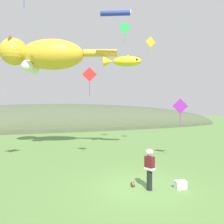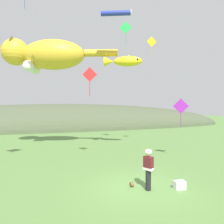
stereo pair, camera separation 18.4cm
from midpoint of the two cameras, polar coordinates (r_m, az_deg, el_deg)
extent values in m
plane|color=#5B8442|center=(10.41, 7.88, -19.08)|extent=(120.00, 120.00, 0.00)
ellipsoid|color=#4C563D|center=(37.51, -11.65, -4.11)|extent=(61.52, 13.34, 8.09)
cylinder|color=black|center=(10.09, 10.00, -17.12)|extent=(0.24, 0.24, 0.88)
cube|color=#59191E|center=(9.88, 10.02, -13.05)|extent=(0.38, 0.46, 0.60)
cube|color=white|center=(9.94, 10.01, -14.39)|extent=(0.41, 0.49, 0.10)
sphere|color=beige|center=(9.78, 10.03, -10.72)|extent=(0.20, 0.20, 0.20)
cylinder|color=silver|center=(9.76, 10.03, -10.21)|extent=(0.30, 0.30, 0.09)
cylinder|color=silver|center=(9.75, 10.03, -9.86)|extent=(0.20, 0.20, 0.07)
cylinder|color=olive|center=(10.46, 5.67, -18.33)|extent=(0.10, 0.17, 0.17)
cylinder|color=brown|center=(10.44, 5.39, -18.37)|extent=(0.02, 0.22, 0.22)
cylinder|color=brown|center=(10.48, 5.94, -18.30)|extent=(0.02, 0.22, 0.22)
cube|color=white|center=(10.62, 17.73, -17.86)|extent=(0.51, 0.36, 0.30)
cube|color=white|center=(10.56, 17.74, -16.93)|extent=(0.52, 0.37, 0.06)
ellipsoid|color=gold|center=(19.39, -14.76, 14.26)|extent=(5.84, 4.35, 2.48)
ellipsoid|color=white|center=(19.36, -15.48, 12.92)|extent=(3.70, 2.57, 1.37)
sphere|color=gold|center=(20.56, -23.69, 14.15)|extent=(2.24, 2.24, 2.24)
cone|color=#503E10|center=(20.22, -24.50, 16.74)|extent=(1.02, 1.02, 0.75)
cone|color=#503E10|center=(21.29, -22.98, 15.96)|extent=(1.02, 1.02, 0.75)
sphere|color=white|center=(19.08, -20.77, 11.19)|extent=(0.89, 0.89, 0.89)
sphere|color=white|center=(20.46, -19.14, 10.54)|extent=(0.89, 0.89, 0.89)
cylinder|color=gold|center=(18.72, -2.59, 15.16)|extent=(2.77, 1.49, 0.60)
ellipsoid|color=yellow|center=(18.23, 4.47, 13.09)|extent=(2.50, 1.73, 0.83)
cone|color=yellow|center=(18.31, -0.53, 13.04)|extent=(1.02, 1.06, 0.83)
cone|color=yellow|center=(18.30, 4.69, 14.16)|extent=(0.51, 0.51, 0.39)
sphere|color=black|center=(17.97, 6.95, 13.47)|extent=(0.19, 0.19, 0.19)
cylinder|color=#2633A5|center=(17.23, 1.36, 24.39)|extent=(2.14, 1.17, 0.36)
torus|color=white|center=(17.21, 5.32, 24.42)|extent=(0.22, 0.43, 0.44)
cube|color=#1A3E97|center=(16.25, -21.54, 25.34)|extent=(0.03, 0.02, 0.90)
cube|color=green|center=(20.52, 3.88, 21.13)|extent=(1.02, 0.44, 1.10)
cylinder|color=black|center=(20.53, 3.87, 21.12)|extent=(0.68, 0.30, 0.02)
cube|color=#1A7C35|center=(20.21, 3.88, 18.46)|extent=(0.03, 0.02, 0.90)
cube|color=purple|center=(15.56, 17.86, 1.47)|extent=(0.94, 0.49, 1.05)
cylinder|color=black|center=(15.57, 17.84, 1.47)|extent=(0.63, 0.33, 0.02)
cube|color=#6B1A7C|center=(15.59, 17.83, -2.10)|extent=(0.03, 0.02, 0.90)
cube|color=yellow|center=(20.03, 10.58, 17.61)|extent=(0.91, 0.04, 0.91)
cylinder|color=black|center=(20.04, 10.56, 17.60)|extent=(0.61, 0.03, 0.02)
cube|color=#A98511|center=(19.80, 10.57, 15.10)|extent=(0.03, 0.01, 0.90)
cube|color=red|center=(14.28, -5.49, 9.74)|extent=(0.90, 0.33, 0.95)
cylinder|color=black|center=(14.29, -5.50, 9.73)|extent=(0.61, 0.23, 0.02)
cube|color=maroon|center=(14.18, -5.48, 6.04)|extent=(0.03, 0.02, 0.90)
camera|label=1|loc=(0.09, -89.61, 0.01)|focal=35.00mm
camera|label=2|loc=(0.09, 90.39, -0.01)|focal=35.00mm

